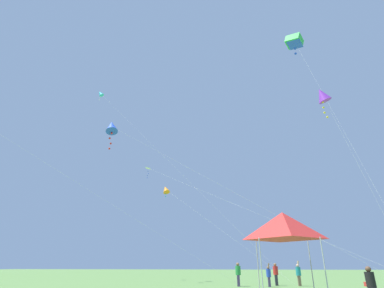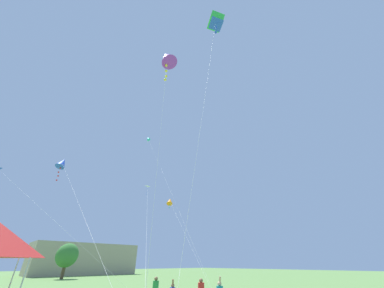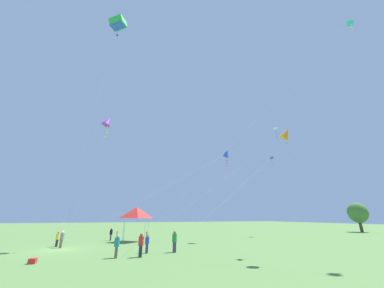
{
  "view_description": "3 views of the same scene",
  "coord_description": "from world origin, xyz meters",
  "views": [
    {
      "loc": [
        -21.49,
        9.7,
        1.57
      ],
      "look_at": [
        3.5,
        13.47,
        11.83
      ],
      "focal_mm": 28.0,
      "sensor_mm": 36.0,
      "label": 1
    },
    {
      "loc": [
        -4.96,
        -5.13,
        2.61
      ],
      "look_at": [
        7.72,
        8.72,
        13.11
      ],
      "focal_mm": 20.0,
      "sensor_mm": 36.0,
      "label": 2
    },
    {
      "loc": [
        25.69,
        4.51,
        2.99
      ],
      "look_at": [
        3.19,
        12.35,
        11.12
      ],
      "focal_mm": 20.0,
      "sensor_mm": 36.0,
      "label": 3
    }
  ],
  "objects": [
    {
      "name": "ground_plane",
      "position": [
        0.0,
        0.0,
        0.0
      ],
      "size": [
        220.0,
        220.0,
        0.0
      ],
      "primitive_type": "plane",
      "color": "#5B8442"
    },
    {
      "name": "tree_far_left",
      "position": [
        -7.57,
        53.24,
        3.79
      ],
      "size": [
        3.89,
        3.5,
        5.86
      ],
      "color": "brown",
      "rests_on": "ground"
    },
    {
      "name": "festival_tent",
      "position": [
        -4.69,
        7.34,
        3.51
      ],
      "size": [
        3.13,
        3.13,
        4.21
      ],
      "color": "#B7B7BC",
      "rests_on": "ground"
    },
    {
      "name": "cooler_box",
      "position": [
        6.84,
        -0.34,
        0.16
      ],
      "size": [
        0.54,
        0.43,
        0.33
      ],
      "primitive_type": "cube",
      "color": "red",
      "rests_on": "ground"
    },
    {
      "name": "person_red_shirt",
      "position": [
        6.76,
        6.8,
        0.94
      ],
      "size": [
        0.41,
        0.41,
        1.75
      ],
      "rotation": [
        0.0,
        0.0,
        3.8
      ],
      "color": "#282833",
      "rests_on": "ground"
    },
    {
      "name": "person_blue_shirt",
      "position": [
        4.99,
        7.54,
        0.84
      ],
      "size": [
        0.36,
        0.36,
        1.74
      ],
      "rotation": [
        0.0,
        0.0,
        4.21
      ],
      "color": "#473860",
      "rests_on": "ground"
    },
    {
      "name": "person_green_shirt",
      "position": [
        5.34,
        9.93,
        0.96
      ],
      "size": [
        0.42,
        0.42,
        1.78
      ],
      "rotation": [
        0.0,
        0.0,
        3.83
      ],
      "color": "#473860",
      "rests_on": "ground"
    },
    {
      "name": "person_black_shirt",
      "position": [
        -7.0,
        4.44,
        0.83
      ],
      "size": [
        0.36,
        0.36,
        1.54
      ],
      "rotation": [
        0.0,
        0.0,
        3.1
      ],
      "color": "#473860",
      "rests_on": "ground"
    },
    {
      "name": "person_teal_shirt",
      "position": [
        6.53,
        4.99,
        0.93
      ],
      "size": [
        0.39,
        0.39,
        1.93
      ],
      "rotation": [
        0.0,
        0.0,
        4.58
      ],
      "color": "brown",
      "rests_on": "ground"
    },
    {
      "name": "person_grey_shirt",
      "position": [
        -1.2,
        -0.25,
        0.87
      ],
      "size": [
        0.38,
        0.38,
        1.61
      ],
      "rotation": [
        0.0,
        0.0,
        1.61
      ],
      "color": "brown",
      "rests_on": "ground"
    },
    {
      "name": "person_yellow_shirt",
      "position": [
        -2.37,
        -0.86,
        0.81
      ],
      "size": [
        0.35,
        0.35,
        1.5
      ],
      "rotation": [
        0.0,
        0.0,
        3.97
      ],
      "color": "#282833",
      "rests_on": "ground"
    },
    {
      "name": "kite_white_delta_0",
      "position": [
        8.98,
        18.66,
        11.21
      ],
      "size": [
        12.17,
        21.09,
        11.77
      ],
      "color": "silver",
      "rests_on": "ground"
    },
    {
      "name": "kite_blue_diamond_1",
      "position": [
        -1.15,
        19.22,
        11.79
      ],
      "size": [
        1.48,
        20.37,
        12.53
      ],
      "color": "silver",
      "rests_on": "ground"
    },
    {
      "name": "kite_purple_diamond_2",
      "position": [
        0.03,
        2.64,
        13.91
      ],
      "size": [
        2.57,
        3.56,
        14.64
      ],
      "color": "silver",
      "rests_on": "ground"
    },
    {
      "name": "kite_green_box_3",
      "position": [
        5.41,
        2.67,
        23.81
      ],
      "size": [
        8.06,
        4.36,
        24.58
      ],
      "color": "silver",
      "rests_on": "ground"
    },
    {
      "name": "kite_orange_diamond_4",
      "position": [
        12.08,
        17.86,
        9.8
      ],
      "size": [
        5.86,
        13.37,
        10.38
      ],
      "color": "silver",
      "rests_on": "ground"
    },
    {
      "name": "kite_cyan_diamond_5",
      "position": [
        13.67,
        28.46,
        24.73
      ],
      "size": [
        7.12,
        23.77,
        25.37
      ],
      "color": "silver",
      "rests_on": "ground"
    },
    {
      "name": "kite_blue_delta_6",
      "position": [
        -6.0,
        31.17,
        13.21
      ],
      "size": [
        11.46,
        22.35,
        13.85
      ],
      "color": "silver",
      "rests_on": "ground"
    }
  ]
}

